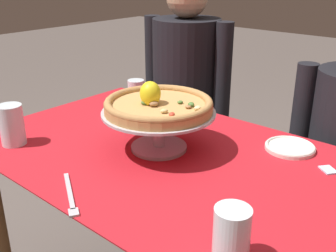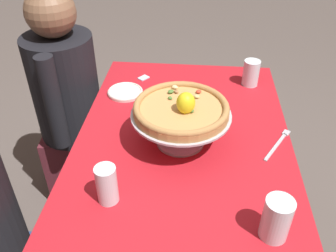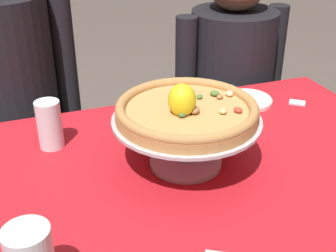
{
  "view_description": "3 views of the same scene",
  "coord_description": "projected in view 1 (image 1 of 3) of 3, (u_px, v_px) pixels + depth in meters",
  "views": [
    {
      "loc": [
        0.77,
        -0.87,
        1.31
      ],
      "look_at": [
        0.01,
        0.02,
        0.83
      ],
      "focal_mm": 42.88,
      "sensor_mm": 36.0,
      "label": 1
    },
    {
      "loc": [
        -1.07,
        -0.04,
        1.6
      ],
      "look_at": [
        -0.04,
        0.06,
        0.84
      ],
      "focal_mm": 38.27,
      "sensor_mm": 36.0,
      "label": 2
    },
    {
      "loc": [
        -0.38,
        -0.86,
        1.36
      ],
      "look_at": [
        -0.04,
        0.09,
        0.82
      ],
      "focal_mm": 47.52,
      "sensor_mm": 36.0,
      "label": 3
    }
  ],
  "objects": [
    {
      "name": "pizza_stand",
      "position": [
        159.0,
        123.0,
        1.27
      ],
      "size": [
        0.36,
        0.36,
        0.13
      ],
      "color": "#B7B7C1",
      "rests_on": "dining_table"
    },
    {
      "name": "diner_left",
      "position": [
        185.0,
        111.0,
        2.05
      ],
      "size": [
        0.48,
        0.36,
        1.27
      ],
      "color": "navy",
      "rests_on": "ground"
    },
    {
      "name": "dinner_fork",
      "position": [
        70.0,
        196.0,
        1.03
      ],
      "size": [
        0.19,
        0.13,
        0.01
      ],
      "color": "#B7B7C1",
      "rests_on": "dining_table"
    },
    {
      "name": "pizza",
      "position": [
        158.0,
        104.0,
        1.25
      ],
      "size": [
        0.34,
        0.34,
        0.1
      ],
      "color": "tan",
      "rests_on": "pizza_stand"
    },
    {
      "name": "water_glass_back_left",
      "position": [
        136.0,
        98.0,
        1.61
      ],
      "size": [
        0.07,
        0.07,
        0.13
      ],
      "color": "silver",
      "rests_on": "dining_table"
    },
    {
      "name": "sugar_packet",
      "position": [
        328.0,
        170.0,
        1.16
      ],
      "size": [
        0.06,
        0.06,
        0.0
      ],
      "primitive_type": "cube",
      "rotation": [
        0.0,
        0.0,
        2.48
      ],
      "color": "silver",
      "rests_on": "dining_table"
    },
    {
      "name": "water_glass_front_left",
      "position": [
        12.0,
        127.0,
        1.32
      ],
      "size": [
        0.08,
        0.08,
        0.14
      ],
      "color": "silver",
      "rests_on": "dining_table"
    },
    {
      "name": "side_plate",
      "position": [
        290.0,
        147.0,
        1.29
      ],
      "size": [
        0.16,
        0.16,
        0.02
      ],
      "color": "silver",
      "rests_on": "dining_table"
    },
    {
      "name": "dining_table",
      "position": [
        161.0,
        183.0,
        1.33
      ],
      "size": [
        1.24,
        0.81,
        0.75
      ],
      "color": "brown",
      "rests_on": "ground"
    },
    {
      "name": "water_glass_front_right",
      "position": [
        231.0,
        239.0,
        0.8
      ],
      "size": [
        0.08,
        0.08,
        0.12
      ],
      "color": "silver",
      "rests_on": "dining_table"
    }
  ]
}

